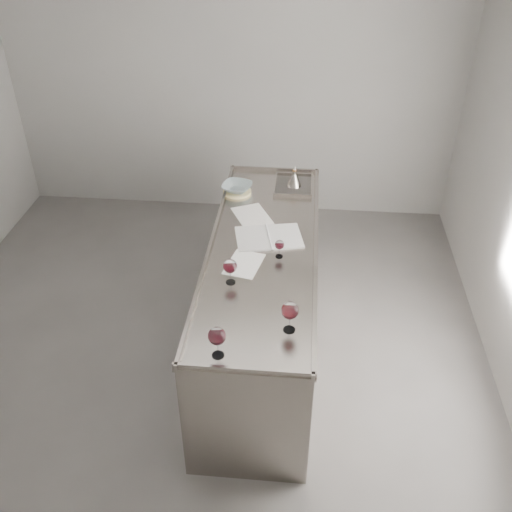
# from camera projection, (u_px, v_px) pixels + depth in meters

# --- Properties ---
(room_shell) EXTENTS (4.54, 5.04, 2.84)m
(room_shell) POSITION_uv_depth(u_px,v_px,m) (179.00, 208.00, 3.52)
(room_shell) COLOR #54524F
(room_shell) RESTS_ON ground
(counter) EXTENTS (0.77, 2.42, 0.97)m
(counter) POSITION_uv_depth(u_px,v_px,m) (262.00, 299.00, 4.26)
(counter) COLOR gray
(counter) RESTS_ON ground
(wine_glass_left) EXTENTS (0.09, 0.09, 0.17)m
(wine_glass_left) POSITION_uv_depth(u_px,v_px,m) (230.00, 267.00, 3.59)
(wine_glass_left) COLOR white
(wine_glass_left) RESTS_ON counter
(wine_glass_middle) EXTENTS (0.10, 0.10, 0.19)m
(wine_glass_middle) POSITION_uv_depth(u_px,v_px,m) (217.00, 337.00, 3.04)
(wine_glass_middle) COLOR white
(wine_glass_middle) RESTS_ON counter
(wine_glass_right) EXTENTS (0.10, 0.10, 0.20)m
(wine_glass_right) POSITION_uv_depth(u_px,v_px,m) (290.00, 311.00, 3.21)
(wine_glass_right) COLOR white
(wine_glass_right) RESTS_ON counter
(wine_glass_small) EXTENTS (0.06, 0.06, 0.13)m
(wine_glass_small) POSITION_uv_depth(u_px,v_px,m) (279.00, 245.00, 3.84)
(wine_glass_small) COLOR white
(wine_glass_small) RESTS_ON counter
(notebook) EXTENTS (0.52, 0.41, 0.02)m
(notebook) POSITION_uv_depth(u_px,v_px,m) (269.00, 237.00, 4.08)
(notebook) COLOR silver
(notebook) RESTS_ON counter
(loose_paper_top) EXTENTS (0.36, 0.40, 0.00)m
(loose_paper_top) POSITION_uv_depth(u_px,v_px,m) (252.00, 216.00, 4.33)
(loose_paper_top) COLOR silver
(loose_paper_top) RESTS_ON counter
(loose_paper_under) EXTENTS (0.27, 0.34, 0.00)m
(loose_paper_under) POSITION_uv_depth(u_px,v_px,m) (244.00, 264.00, 3.82)
(loose_paper_under) COLOR white
(loose_paper_under) RESTS_ON counter
(trivet) EXTENTS (0.24, 0.24, 0.02)m
(trivet) POSITION_uv_depth(u_px,v_px,m) (237.00, 192.00, 4.63)
(trivet) COLOR beige
(trivet) RESTS_ON counter
(ceramic_bowl) EXTENTS (0.28, 0.28, 0.06)m
(ceramic_bowl) POSITION_uv_depth(u_px,v_px,m) (237.00, 187.00, 4.61)
(ceramic_bowl) COLOR gray
(ceramic_bowl) RESTS_ON trivet
(wine_funnel) EXTENTS (0.13, 0.13, 0.18)m
(wine_funnel) POSITION_uv_depth(u_px,v_px,m) (294.00, 180.00, 4.70)
(wine_funnel) COLOR gray
(wine_funnel) RESTS_ON counter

